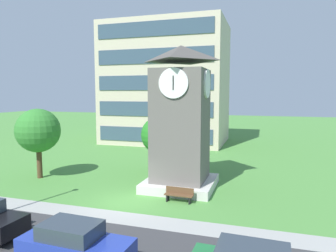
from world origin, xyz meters
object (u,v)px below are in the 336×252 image
at_px(clock_tower, 181,126).
at_px(parked_car_blue, 75,244).
at_px(tree_by_building, 38,131).
at_px(park_bench, 179,195).
at_px(tree_streetside, 159,135).

xyz_separation_m(clock_tower, parked_car_blue, (-1.34, -10.94, -3.57)).
height_order(clock_tower, tree_by_building, clock_tower).
height_order(park_bench, tree_by_building, tree_by_building).
height_order(tree_by_building, parked_car_blue, tree_by_building).
distance_m(clock_tower, parked_car_blue, 11.58).
distance_m(park_bench, tree_by_building, 12.65).
bearing_deg(tree_streetside, parked_car_blue, -84.10).
height_order(tree_streetside, tree_by_building, tree_by_building).
relative_size(tree_by_building, parked_car_blue, 1.22).
height_order(clock_tower, parked_car_blue, clock_tower).
distance_m(clock_tower, tree_by_building, 11.42).
xyz_separation_m(clock_tower, tree_by_building, (-11.37, -0.84, -0.66)).
bearing_deg(park_bench, clock_tower, 103.18).
relative_size(park_bench, tree_by_building, 0.33).
distance_m(park_bench, tree_streetside, 7.95).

